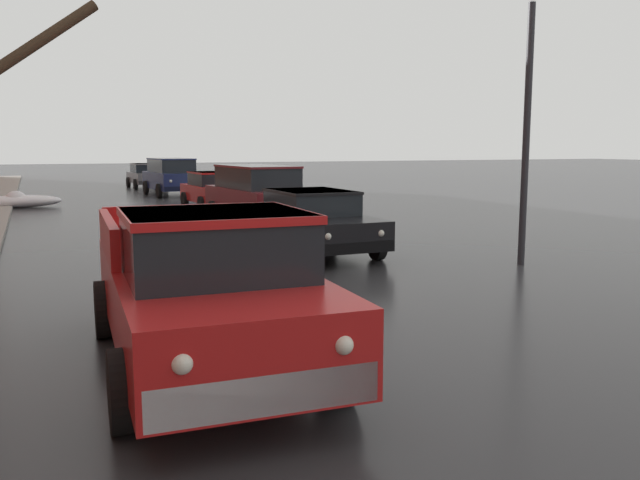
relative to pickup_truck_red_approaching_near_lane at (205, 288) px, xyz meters
The scene contains 8 objects.
snow_bank_near_corner_left 21.61m from the pickup_truck_red_approaching_near_lane, 95.70° to the left, with size 3.13×1.01×0.67m.
pickup_truck_red_approaching_near_lane is the anchor object (origin of this frame).
sedan_black_parked_kerbside_close 7.71m from the pickup_truck_red_approaching_near_lane, 58.17° to the left, with size 2.00×4.08×1.42m.
suv_maroon_parked_kerbside_mid 12.99m from the pickup_truck_red_approaching_near_lane, 69.26° to the left, with size 2.25×4.74×1.82m.
sedan_red_parked_far_down_block 18.60m from the pickup_truck_red_approaching_near_lane, 75.03° to the left, with size 2.06×4.10×1.42m.
suv_darkblue_queued_behind_truck 26.14m from the pickup_truck_red_approaching_near_lane, 79.71° to the left, with size 2.31×4.68×1.82m.
sedan_grey_at_far_intersection 32.45m from the pickup_truck_red_approaching_near_lane, 82.11° to the left, with size 1.92×4.07×1.42m.
street_lamp_post 8.51m from the pickup_truck_red_approaching_near_lane, 25.94° to the left, with size 0.44×0.24×5.38m.
Camera 1 is at (-4.11, 1.00, 2.37)m, focal length 36.69 mm.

